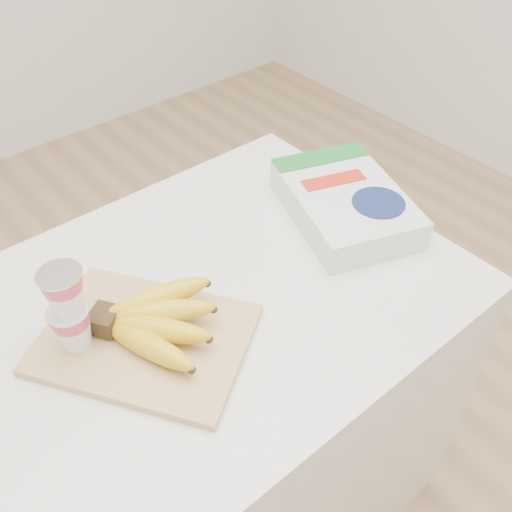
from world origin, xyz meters
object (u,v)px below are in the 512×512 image
at_px(table, 193,429).
at_px(cutting_board, 145,339).
at_px(bananas, 154,321).
at_px(cereal_box, 345,203).
at_px(yogurt_stack, 68,308).

bearing_deg(table, cutting_board, -160.81).
height_order(cutting_board, bananas, bananas).
xyz_separation_m(bananas, cereal_box, (0.48, 0.03, -0.01)).
bearing_deg(bananas, cereal_box, 3.61).
relative_size(bananas, cereal_box, 0.59).
xyz_separation_m(table, cereal_box, (0.41, -0.00, 0.42)).
bearing_deg(table, bananas, -151.62).
relative_size(bananas, yogurt_stack, 1.35).
relative_size(yogurt_stack, cereal_box, 0.43).
distance_m(yogurt_stack, cereal_box, 0.59).
relative_size(table, bananas, 4.88).
relative_size(cutting_board, cereal_box, 0.92).
relative_size(table, yogurt_stack, 6.61).
distance_m(table, yogurt_stack, 0.52).
height_order(cutting_board, yogurt_stack, yogurt_stack).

